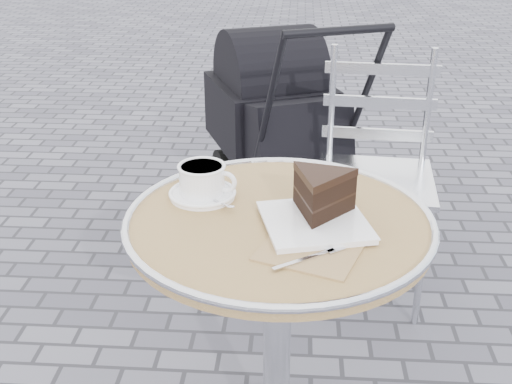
# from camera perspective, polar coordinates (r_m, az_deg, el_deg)

# --- Properties ---
(cafe_table) EXTENTS (0.72, 0.72, 0.74)m
(cafe_table) POSITION_cam_1_polar(r_m,az_deg,el_deg) (1.56, 1.98, -7.72)
(cafe_table) COLOR silver
(cafe_table) RESTS_ON ground
(cappuccino_set) EXTENTS (0.17, 0.17, 0.08)m
(cappuccino_set) POSITION_cam_1_polar(r_m,az_deg,el_deg) (1.57, -4.74, 0.82)
(cappuccino_set) COLOR white
(cappuccino_set) RESTS_ON cafe_table
(cake_plate_set) EXTENTS (0.27, 0.37, 0.12)m
(cake_plate_set) POSITION_cam_1_polar(r_m,az_deg,el_deg) (1.44, 5.67, -0.70)
(cake_plate_set) COLOR #9A7654
(cake_plate_set) RESTS_ON cafe_table
(bistro_chair) EXTENTS (0.45, 0.45, 0.92)m
(bistro_chair) POSITION_cam_1_polar(r_m,az_deg,el_deg) (2.39, 10.69, 4.01)
(bistro_chair) COLOR silver
(bistro_chair) RESTS_ON ground
(baby_stroller) EXTENTS (0.76, 1.05, 1.00)m
(baby_stroller) POSITION_cam_1_polar(r_m,az_deg,el_deg) (2.89, 1.94, 5.81)
(baby_stroller) COLOR black
(baby_stroller) RESTS_ON ground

